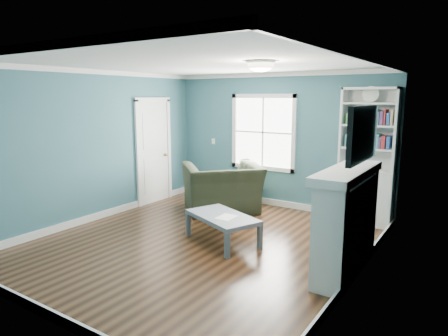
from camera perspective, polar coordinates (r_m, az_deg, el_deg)
The scene contains 13 objects.
floor at distance 6.05m, azimuth -3.27°, elevation -10.64°, with size 5.00×5.00×0.00m, color black.
room_walls at distance 5.69m, azimuth -3.43°, elevation 4.43°, with size 5.00×5.00×5.00m.
trim at distance 5.73m, azimuth -3.39°, elevation 0.99°, with size 4.50×5.00×2.60m.
window at distance 7.96m, azimuth 5.60°, elevation 5.09°, with size 1.40×0.06×1.50m.
bookshelf at distance 7.13m, azimuth 19.69°, elevation -0.32°, with size 0.90×0.35×2.31m.
fireplace at distance 5.14m, azimuth 17.22°, elevation -7.42°, with size 0.44×1.58×1.30m.
tv at distance 4.90m, azimuth 19.25°, elevation 4.64°, with size 0.06×1.10×0.65m, color black.
door at distance 8.23m, azimuth -10.00°, elevation 2.51°, with size 0.12×0.98×2.17m.
ceiling_fixture at distance 5.27m, azimuth 5.26°, elevation 14.48°, with size 0.38×0.38×0.15m.
light_switch at distance 8.60m, azimuth -1.54°, elevation 3.84°, with size 0.08×0.01×0.12m, color white.
recliner at distance 7.52m, azimuth -0.25°, elevation -1.71°, with size 1.37×0.89×1.20m, color black.
coffee_table at distance 5.97m, azimuth -0.25°, elevation -7.24°, with size 1.30×1.02×0.42m.
paper_sheet at distance 5.85m, azimuth 0.35°, elevation -7.04°, with size 0.24×0.31×0.00m, color white.
Camera 1 is at (3.38, -4.54, 2.15)m, focal length 32.00 mm.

